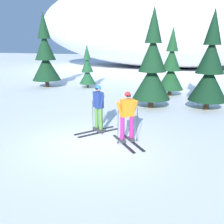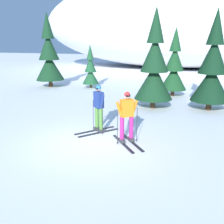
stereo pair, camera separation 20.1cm
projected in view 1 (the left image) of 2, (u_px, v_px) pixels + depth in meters
name	position (u px, v px, depth m)	size (l,w,h in m)	color
ground_plane	(90.00, 143.00, 8.89)	(120.00, 120.00, 0.00)	white
skier_navy_jacket	(98.00, 108.00, 9.79)	(1.41, 1.66, 1.84)	black
skier_orange_jacket	(127.00, 116.00, 8.73)	(1.45, 1.61, 1.80)	black
pine_tree_far_left	(45.00, 57.00, 19.26)	(2.14, 2.14, 5.54)	#47301E
pine_tree_left	(87.00, 70.00, 19.19)	(1.25, 1.25, 3.23)	#47301E
pine_tree_center_left	(152.00, 67.00, 13.10)	(1.98, 1.98, 5.12)	#47301E
pine_tree_center_right	(171.00, 68.00, 16.28)	(1.67, 1.67, 4.33)	#47301E
pine_tree_right	(210.00, 69.00, 12.76)	(1.93, 1.93, 4.99)	#47301E
snow_ridge_background	(171.00, 23.00, 33.78)	(36.59, 21.87, 11.60)	white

